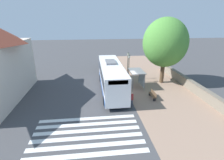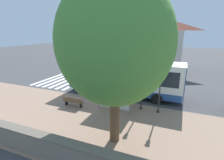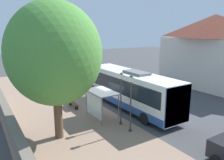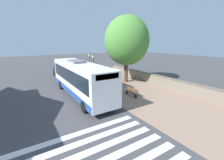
{
  "view_description": "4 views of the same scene",
  "coord_description": "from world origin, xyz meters",
  "views": [
    {
      "loc": [
        4.41,
        20.89,
        9.08
      ],
      "look_at": [
        1.95,
        0.1,
        1.65
      ],
      "focal_mm": 28.0,
      "sensor_mm": 36.0,
      "label": 1
    },
    {
      "loc": [
        -14.43,
        -5.94,
        6.49
      ],
      "look_at": [
        0.7,
        0.28,
        1.8
      ],
      "focal_mm": 28.0,
      "sensor_mm": 36.0,
      "label": 2
    },
    {
      "loc": [
        -10.16,
        -16.47,
        7.37
      ],
      "look_at": [
        1.15,
        1.49,
        2.52
      ],
      "focal_mm": 35.0,
      "sensor_mm": 36.0,
      "label": 3
    },
    {
      "loc": [
        7.34,
        14.5,
        5.65
      ],
      "look_at": [
        -0.65,
        1.79,
        1.88
      ],
      "focal_mm": 24.0,
      "sensor_mm": 36.0,
      "label": 4
    }
  ],
  "objects": [
    {
      "name": "ground_plane",
      "position": [
        0.0,
        0.0,
        0.0
      ],
      "size": [
        120.0,
        120.0,
        0.0
      ],
      "primitive_type": "plane",
      "color": "#424244",
      "rests_on": "ground"
    },
    {
      "name": "stone_wall",
      "position": [
        -8.55,
        0.0,
        0.67
      ],
      "size": [
        0.6,
        20.0,
        1.32
      ],
      "color": "slate",
      "rests_on": "ground"
    },
    {
      "name": "shade_tree",
      "position": [
        -5.78,
        -2.55,
        5.87
      ],
      "size": [
        6.17,
        6.17,
        9.28
      ],
      "color": "brown",
      "rests_on": "ground"
    },
    {
      "name": "street_lamp_near",
      "position": [
        -1.01,
        -4.48,
        2.55
      ],
      "size": [
        0.28,
        0.28,
        4.3
      ],
      "color": "#2D332D",
      "rests_on": "ground"
    },
    {
      "name": "street_lamp_far",
      "position": [
        -0.88,
        -3.04,
        2.51
      ],
      "size": [
        0.28,
        0.28,
        4.24
      ],
      "color": "#2D332D",
      "rests_on": "ground"
    },
    {
      "name": "bench",
      "position": [
        -2.66,
        2.6,
        0.48
      ],
      "size": [
        0.4,
        1.88,
        0.88
      ],
      "color": "brown",
      "rests_on": "ground"
    },
    {
      "name": "bus",
      "position": [
        1.96,
        -0.5,
        1.95
      ],
      "size": [
        2.74,
        11.68,
        3.77
      ],
      "color": "white",
      "rests_on": "ground"
    },
    {
      "name": "parked_car_behind_bus",
      "position": [
        1.35,
        -11.72,
        0.95
      ],
      "size": [
        1.91,
        3.93,
        1.96
      ],
      "color": "black",
      "rests_on": "ground"
    },
    {
      "name": "sidewalk_plaza",
      "position": [
        -4.5,
        0.0,
        0.01
      ],
      "size": [
        9.0,
        44.0,
        0.02
      ],
      "color": "#937560",
      "rests_on": "ground"
    },
    {
      "name": "bus_shelter",
      "position": [
        -1.69,
        -1.12,
        2.02
      ],
      "size": [
        1.85,
        3.12,
        2.4
      ],
      "color": "slate",
      "rests_on": "ground"
    },
    {
      "name": "crosswalk_stripes",
      "position": [
        5.0,
        8.6,
        0.0
      ],
      "size": [
        9.0,
        5.25,
        0.01
      ],
      "color": "silver",
      "rests_on": "ground"
    },
    {
      "name": "pedestrian",
      "position": [
        0.34,
        4.32,
        1.02
      ],
      "size": [
        0.34,
        0.23,
        1.72
      ],
      "color": "#2D3347",
      "rests_on": "ground"
    }
  ]
}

